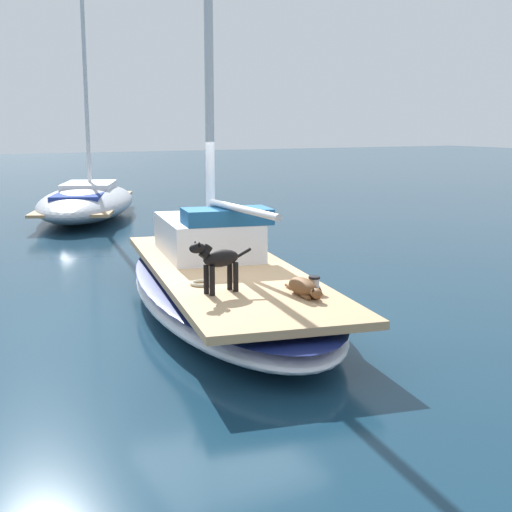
{
  "coord_description": "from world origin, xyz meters",
  "views": [
    {
      "loc": [
        -4.4,
        -9.38,
        2.78
      ],
      "look_at": [
        0.0,
        -1.0,
        1.01
      ],
      "focal_mm": 49.76,
      "sensor_mm": 36.0,
      "label": 1
    }
  ],
  "objects_px": {
    "coiled_rope": "(202,283)",
    "moored_boat_far_astern": "(87,201)",
    "deck_winch": "(314,285)",
    "dog_brown": "(304,287)",
    "sailboat_main": "(225,289)",
    "dog_black": "(218,260)"
  },
  "relations": [
    {
      "from": "dog_brown",
      "to": "deck_winch",
      "type": "height_order",
      "value": "dog_brown"
    },
    {
      "from": "dog_brown",
      "to": "coiled_rope",
      "type": "bearing_deg",
      "value": 127.7
    },
    {
      "from": "deck_winch",
      "to": "coiled_rope",
      "type": "xyz_separation_m",
      "value": [
        -1.1,
        1.06,
        -0.08
      ]
    },
    {
      "from": "dog_brown",
      "to": "deck_winch",
      "type": "xyz_separation_m",
      "value": [
        0.21,
        0.09,
        -0.01
      ]
    },
    {
      "from": "dog_brown",
      "to": "moored_boat_far_astern",
      "type": "distance_m",
      "value": 13.7
    },
    {
      "from": "coiled_rope",
      "to": "moored_boat_far_astern",
      "type": "height_order",
      "value": "moored_boat_far_astern"
    },
    {
      "from": "sailboat_main",
      "to": "deck_winch",
      "type": "relative_size",
      "value": 36.12
    },
    {
      "from": "coiled_rope",
      "to": "moored_boat_far_astern",
      "type": "bearing_deg",
      "value": 82.38
    },
    {
      "from": "dog_black",
      "to": "dog_brown",
      "type": "relative_size",
      "value": 0.98
    },
    {
      "from": "dog_brown",
      "to": "sailboat_main",
      "type": "bearing_deg",
      "value": 94.07
    },
    {
      "from": "moored_boat_far_astern",
      "to": "dog_brown",
      "type": "bearing_deg",
      "value": -93.29
    },
    {
      "from": "moored_boat_far_astern",
      "to": "sailboat_main",
      "type": "bearing_deg",
      "value": -94.56
    },
    {
      "from": "sailboat_main",
      "to": "moored_boat_far_astern",
      "type": "xyz_separation_m",
      "value": [
        0.93,
        11.66,
        0.17
      ]
    },
    {
      "from": "sailboat_main",
      "to": "moored_boat_far_astern",
      "type": "relative_size",
      "value": 0.99
    },
    {
      "from": "coiled_rope",
      "to": "deck_winch",
      "type": "bearing_deg",
      "value": -44.02
    },
    {
      "from": "dog_brown",
      "to": "deck_winch",
      "type": "distance_m",
      "value": 0.23
    },
    {
      "from": "sailboat_main",
      "to": "dog_black",
      "type": "bearing_deg",
      "value": -118.24
    },
    {
      "from": "deck_winch",
      "to": "sailboat_main",
      "type": "bearing_deg",
      "value": 100.35
    },
    {
      "from": "coiled_rope",
      "to": "moored_boat_far_astern",
      "type": "xyz_separation_m",
      "value": [
        1.68,
        12.52,
        -0.17
      ]
    },
    {
      "from": "dog_brown",
      "to": "moored_boat_far_astern",
      "type": "xyz_separation_m",
      "value": [
        0.79,
        13.67,
        -0.26
      ]
    },
    {
      "from": "deck_winch",
      "to": "moored_boat_far_astern",
      "type": "bearing_deg",
      "value": 87.56
    },
    {
      "from": "sailboat_main",
      "to": "deck_winch",
      "type": "distance_m",
      "value": 2.0
    }
  ]
}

